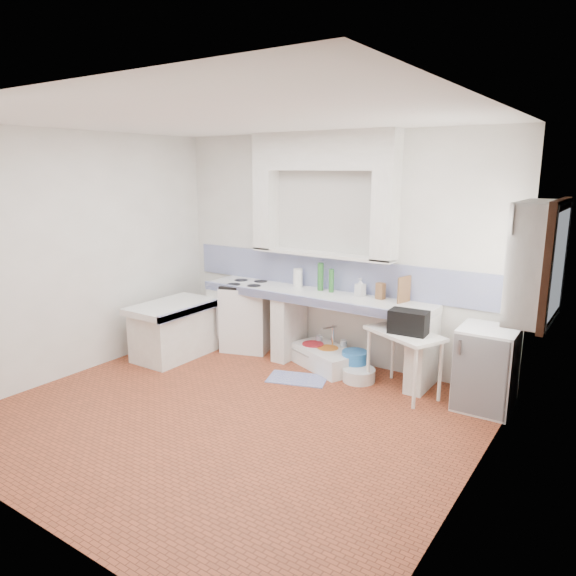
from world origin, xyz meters
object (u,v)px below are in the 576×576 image
Objects in this scene: stove at (248,317)px; sink at (325,359)px; fridge at (486,369)px; side_table at (403,362)px.

sink is at bearing -19.92° from stove.
sink is 1.92m from fridge.
fridge is at bearing 32.19° from side_table.
fridge is at bearing -20.53° from stove.
stove is at bearing 176.42° from fridge.
stove is at bearing -160.52° from side_table.
stove reaches higher than fridge.
stove reaches higher than sink.
side_table reaches higher than sink.
side_table is at bearing 13.11° from sink.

